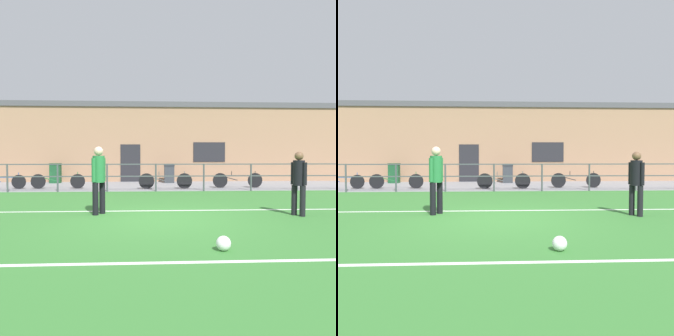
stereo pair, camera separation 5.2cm
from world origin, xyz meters
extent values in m
cube|color=#387A33|center=(0.00, 0.00, -0.02)|extent=(60.00, 44.00, 0.04)
cube|color=white|center=(0.00, 1.14, 0.00)|extent=(36.00, 0.11, 0.00)
cube|color=white|center=(0.00, -3.28, 0.00)|extent=(36.00, 0.11, 0.00)
cube|color=gray|center=(0.00, 8.50, 0.01)|extent=(48.00, 5.00, 0.02)
cylinder|color=#474C51|center=(-6.00, 6.00, 0.57)|extent=(0.07, 0.07, 1.15)
cylinder|color=#474C51|center=(-4.00, 6.00, 0.57)|extent=(0.07, 0.07, 1.15)
cylinder|color=#474C51|center=(-2.00, 6.00, 0.57)|extent=(0.07, 0.07, 1.15)
cylinder|color=#474C51|center=(0.00, 6.00, 0.57)|extent=(0.07, 0.07, 1.15)
cylinder|color=#474C51|center=(2.00, 6.00, 0.57)|extent=(0.07, 0.07, 1.15)
cylinder|color=#474C51|center=(4.00, 6.00, 0.57)|extent=(0.07, 0.07, 1.15)
cylinder|color=#474C51|center=(6.00, 6.00, 0.57)|extent=(0.07, 0.07, 1.15)
cube|color=#474C51|center=(0.00, 6.00, 1.13)|extent=(36.00, 0.04, 0.04)
cube|color=#474C51|center=(0.00, 6.00, 0.63)|extent=(36.00, 0.04, 0.04)
cube|color=#A37A5B|center=(0.00, 12.20, 2.09)|extent=(28.00, 2.40, 4.19)
cube|color=#232328|center=(-1.32, 10.98, 1.05)|extent=(1.10, 0.04, 2.10)
cube|color=#232328|center=(3.11, 10.98, 1.68)|extent=(1.80, 0.04, 1.10)
cube|color=#4C4C51|center=(0.00, 12.20, 4.34)|extent=(28.00, 2.56, 0.30)
cylinder|color=black|center=(3.48, 0.10, 0.38)|extent=(0.14, 0.14, 0.75)
cylinder|color=black|center=(3.36, 0.30, 0.38)|extent=(0.14, 0.14, 0.75)
cylinder|color=black|center=(3.42, 0.20, 1.06)|extent=(0.28, 0.28, 0.62)
sphere|color=brown|center=(3.42, 0.20, 1.48)|extent=(0.21, 0.21, 0.21)
cylinder|color=black|center=(3.51, 0.06, 1.05)|extent=(0.10, 0.10, 0.56)
cylinder|color=black|center=(3.33, 0.35, 1.05)|extent=(0.10, 0.10, 0.56)
cylinder|color=black|center=(-1.48, 0.78, 0.41)|extent=(0.15, 0.15, 0.81)
cylinder|color=black|center=(-1.62, 0.57, 0.41)|extent=(0.15, 0.15, 0.81)
cylinder|color=#237038|center=(-1.55, 0.67, 1.15)|extent=(0.30, 0.30, 0.67)
sphere|color=beige|center=(-1.55, 0.67, 1.60)|extent=(0.23, 0.23, 0.23)
cylinder|color=#237038|center=(-1.45, 0.83, 1.13)|extent=(0.11, 0.11, 0.60)
cylinder|color=#237038|center=(-1.65, 0.52, 1.13)|extent=(0.11, 0.11, 0.60)
sphere|color=white|center=(0.89, -2.74, 0.12)|extent=(0.24, 0.24, 0.24)
cylinder|color=black|center=(-6.01, 7.20, 0.33)|extent=(0.62, 0.04, 0.62)
cube|color=#234C99|center=(-6.76, 7.20, 0.53)|extent=(1.18, 0.04, 0.04)
cylinder|color=#234C99|center=(-6.01, 7.20, 0.60)|extent=(0.03, 0.03, 0.28)
cylinder|color=black|center=(2.94, 7.20, 0.35)|extent=(0.67, 0.04, 0.67)
cylinder|color=black|center=(4.56, 7.20, 0.35)|extent=(0.67, 0.04, 0.67)
cube|color=black|center=(3.75, 7.20, 0.57)|extent=(1.26, 0.04, 0.04)
cube|color=black|center=(3.35, 7.20, 0.46)|extent=(0.79, 0.03, 0.24)
cylinder|color=black|center=(3.47, 7.20, 0.67)|extent=(0.03, 0.03, 0.20)
cylinder|color=black|center=(4.56, 7.20, 0.64)|extent=(0.03, 0.03, 0.28)
cylinder|color=black|center=(-0.39, 6.85, 0.36)|extent=(0.68, 0.04, 0.68)
cylinder|color=black|center=(1.28, 6.85, 0.36)|extent=(0.68, 0.04, 0.68)
cube|color=#4C5156|center=(0.44, 6.85, 0.59)|extent=(1.30, 0.04, 0.04)
cube|color=#4C5156|center=(0.03, 6.85, 0.47)|extent=(0.81, 0.03, 0.25)
cylinder|color=#4C5156|center=(0.15, 6.85, 0.69)|extent=(0.03, 0.03, 0.20)
cylinder|color=#4C5156|center=(1.28, 6.85, 0.66)|extent=(0.03, 0.03, 0.28)
cylinder|color=black|center=(-5.17, 7.20, 0.34)|extent=(0.65, 0.04, 0.65)
cylinder|color=black|center=(-3.45, 7.20, 0.34)|extent=(0.65, 0.04, 0.65)
cube|color=#1E6633|center=(-4.31, 7.20, 0.55)|extent=(1.34, 0.04, 0.04)
cube|color=#1E6633|center=(-4.74, 7.20, 0.45)|extent=(0.84, 0.03, 0.24)
cylinder|color=#1E6633|center=(-4.61, 7.20, 0.65)|extent=(0.03, 0.03, 0.20)
cylinder|color=#1E6633|center=(-3.45, 7.20, 0.62)|extent=(0.03, 0.03, 0.28)
cube|color=#194C28|center=(-5.25, 10.28, 0.50)|extent=(0.53, 0.45, 0.97)
cube|color=#143D20|center=(-5.25, 10.28, 1.03)|extent=(0.56, 0.48, 0.08)
cube|color=#33383D|center=(0.79, 10.10, 0.47)|extent=(0.52, 0.44, 0.89)
cube|color=#282C30|center=(0.79, 10.10, 0.95)|extent=(0.56, 0.47, 0.08)
camera|label=1|loc=(-0.27, -7.92, 1.50)|focal=36.08mm
camera|label=2|loc=(-0.21, -7.92, 1.50)|focal=36.08mm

